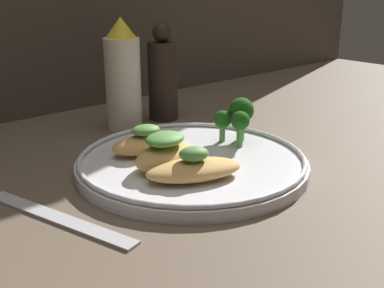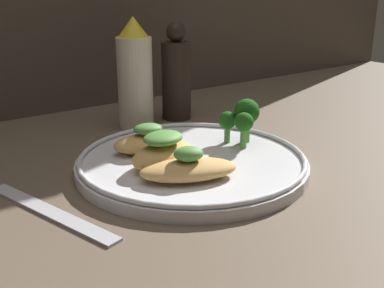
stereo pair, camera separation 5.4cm
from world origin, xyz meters
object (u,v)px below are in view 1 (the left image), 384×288
at_px(plate, 192,162).
at_px(sauce_bottle, 123,77).
at_px(broccoli_bunch, 237,116).
at_px(pepper_grinder, 163,77).

relative_size(plate, sauce_bottle, 1.67).
relative_size(plate, broccoli_bunch, 4.78).
bearing_deg(plate, broccoli_bunch, 5.71).
height_order(plate, pepper_grinder, pepper_grinder).
distance_m(plate, sauce_bottle, 0.22).
bearing_deg(plate, sauce_bottle, 79.53).
relative_size(plate, pepper_grinder, 1.80).
distance_m(plate, pepper_grinder, 0.24).
distance_m(broccoli_bunch, pepper_grinder, 0.20).
bearing_deg(pepper_grinder, sauce_bottle, 180.00).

